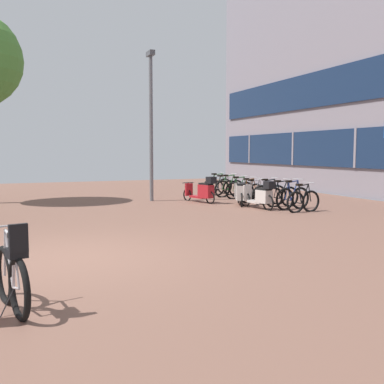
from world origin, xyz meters
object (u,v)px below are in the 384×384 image
object	(u,v)px
bicycle_rack_04	(255,193)
bicycle_rack_00	(303,201)
bicycle_rack_06	(240,190)
bicycle_rack_01	(293,198)
scooter_far	(203,191)
bicycle_rack_02	(282,196)
bicycle_rack_07	(229,188)
bicycle_foreground	(9,278)
bicycle_rack_08	(224,187)
bicycle_rack_09	(218,186)
lamp_post	(151,118)
bicycle_rack_05	(250,192)
scooter_near	(260,196)
bicycle_rack_03	(269,195)
scooter_mid	(240,194)

from	to	relation	value
bicycle_rack_04	bicycle_rack_00	bearing A→B (deg)	-89.22
bicycle_rack_00	bicycle_rack_06	bearing A→B (deg)	88.61
bicycle_rack_01	scooter_far	world-z (taller)	bicycle_rack_01
bicycle_rack_02	bicycle_rack_07	size ratio (longest dim) A/B	0.94
bicycle_foreground	bicycle_rack_00	distance (m)	10.18
bicycle_rack_00	bicycle_rack_08	xyz separation A→B (m)	(0.10, 5.65, -0.01)
bicycle_rack_09	lamp_post	size ratio (longest dim) A/B	0.25
bicycle_rack_05	lamp_post	bearing A→B (deg)	161.02
bicycle_rack_08	lamp_post	distance (m)	4.54
bicycle_foreground	bicycle_rack_08	distance (m)	14.22
bicycle_rack_07	bicycle_rack_09	xyz separation A→B (m)	(0.16, 1.41, -0.01)
bicycle_rack_05	scooter_near	size ratio (longest dim) A/B	0.73
bicycle_rack_03	scooter_far	size ratio (longest dim) A/B	0.78
bicycle_rack_08	bicycle_rack_07	bearing A→B (deg)	-96.85
bicycle_rack_03	bicycle_rack_08	world-z (taller)	bicycle_rack_03
bicycle_rack_06	bicycle_rack_09	world-z (taller)	bicycle_rack_09
bicycle_foreground	bicycle_rack_05	xyz separation A→B (m)	(8.55, 9.28, -0.07)
scooter_far	bicycle_rack_03	bearing A→B (deg)	-33.98
bicycle_rack_06	bicycle_foreground	bearing A→B (deg)	-130.43
bicycle_rack_08	bicycle_foreground	bearing A→B (deg)	-126.72
bicycle_rack_02	bicycle_rack_06	bearing A→B (deg)	91.43
bicycle_rack_07	bicycle_rack_08	xyz separation A→B (m)	(0.08, 0.71, -0.02)
bicycle_rack_04	bicycle_rack_09	world-z (taller)	bicycle_rack_09
bicycle_rack_00	scooter_mid	xyz separation A→B (m)	(-0.97, 2.24, 0.07)
bicycle_rack_09	scooter_near	world-z (taller)	bicycle_rack_09
bicycle_rack_09	bicycle_rack_00	bearing A→B (deg)	-91.50
bicycle_foreground	bicycle_rack_05	world-z (taller)	bicycle_foreground
bicycle_rack_05	bicycle_rack_07	xyz separation A→B (m)	(-0.13, 1.41, 0.02)
bicycle_rack_09	scooter_far	size ratio (longest dim) A/B	0.77
bicycle_rack_05	bicycle_rack_03	bearing A→B (deg)	-90.83
bicycle_rack_08	bicycle_rack_01	bearing A→B (deg)	-89.81
bicycle_rack_09	lamp_post	bearing A→B (deg)	-155.66
bicycle_rack_09	bicycle_rack_04	bearing A→B (deg)	-93.33
lamp_post	bicycle_rack_09	bearing A→B (deg)	24.34
bicycle_rack_01	bicycle_rack_04	distance (m)	2.13
bicycle_rack_02	bicycle_rack_04	world-z (taller)	bicycle_rack_02
bicycle_rack_09	bicycle_rack_01	bearing A→B (deg)	-90.54
bicycle_rack_05	bicycle_rack_00	bearing A→B (deg)	-92.36
bicycle_rack_02	bicycle_rack_03	distance (m)	0.71
lamp_post	bicycle_rack_08	bearing A→B (deg)	14.52
bicycle_rack_00	bicycle_rack_01	size ratio (longest dim) A/B	0.93
bicycle_foreground	bicycle_rack_08	size ratio (longest dim) A/B	1.07
bicycle_foreground	bicycle_rack_04	bearing A→B (deg)	45.70
bicycle_rack_03	scooter_mid	world-z (taller)	bicycle_rack_03
bicycle_rack_08	scooter_near	distance (m)	4.64
bicycle_foreground	lamp_post	distance (m)	11.94
bicycle_rack_00	bicycle_rack_01	world-z (taller)	bicycle_rack_01
bicycle_rack_02	scooter_far	distance (m)	2.87
bicycle_foreground	bicycle_rack_07	size ratio (longest dim) A/B	0.97
bicycle_rack_02	scooter_near	bearing A→B (deg)	-163.73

